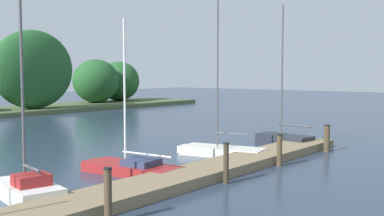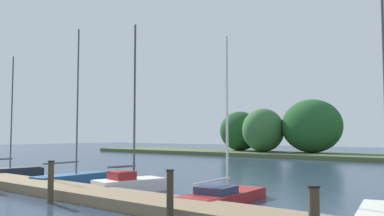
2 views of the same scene
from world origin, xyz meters
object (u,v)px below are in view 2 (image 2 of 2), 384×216
Objects in this scene: sailboat_1 at (74,177)px; sailboat_3 at (225,194)px; sailboat_2 at (131,182)px; mooring_piling_2 at (51,182)px; sailboat_0 at (8,172)px; mooring_piling_3 at (170,197)px.

sailboat_3 is at bearing -94.12° from sailboat_1.
sailboat_2 is at bearing -97.24° from sailboat_1.
sailboat_3 is 4.04× the size of mooring_piling_2.
sailboat_1 is at bearing 138.18° from mooring_piling_2.
mooring_piling_3 is at bearing -96.23° from sailboat_0.
sailboat_3 is at bearing -74.49° from sailboat_2.
sailboat_1 reaches higher than mooring_piling_2.
sailboat_0 is 0.94× the size of sailboat_2.
sailboat_2 is 4.83× the size of mooring_piling_2.
sailboat_3 is at bearing -80.71° from sailboat_0.
sailboat_3 is 5.74m from mooring_piling_2.
sailboat_3 reaches higher than mooring_piling_2.
mooring_piling_2 is at bearing -178.57° from mooring_piling_3.
sailboat_0 is 1.13× the size of sailboat_3.
sailboat_3 is at bearing 41.30° from mooring_piling_2.
mooring_piling_2 is (4.12, -3.69, 0.41)m from sailboat_1.
sailboat_3 is 3.79m from mooring_piling_3.
sailboat_0 is at bearing 98.43° from sailboat_1.
mooring_piling_3 is (0.90, -3.65, 0.43)m from sailboat_3.
mooring_piling_3 is at bearing -115.64° from sailboat_1.
sailboat_1 is at bearing 159.13° from mooring_piling_3.
sailboat_1 is at bearing -72.49° from sailboat_0.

